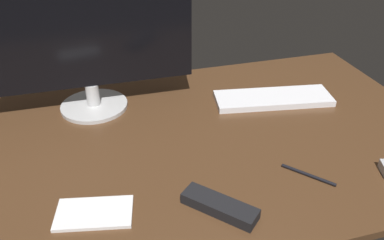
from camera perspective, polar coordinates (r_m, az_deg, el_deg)
desk at (r=108.87cm, az=-0.05°, el=-3.05°), size 140.00×84.00×2.00cm
monitor at (r=116.04cm, az=-15.18°, el=12.09°), size 60.81×20.00×45.43cm
keyboard at (r=127.80cm, az=11.43°, el=3.02°), size 37.36×17.19×1.86cm
tv_remote at (r=86.81cm, az=3.94°, el=-12.09°), size 14.84×15.56×2.53cm
notepad at (r=88.78cm, az=-13.72°, el=-12.71°), size 17.41×12.03×0.81cm
pen at (r=99.41cm, az=16.18°, el=-7.49°), size 9.10×10.60×0.78cm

